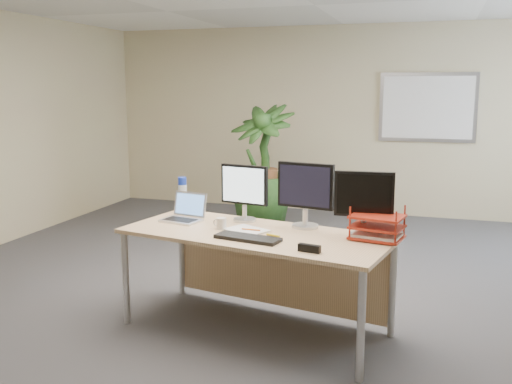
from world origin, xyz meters
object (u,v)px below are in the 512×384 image
(floor_plant, at_px, (262,175))
(desk, at_px, (262,250))
(monitor_left, at_px, (244,189))
(monitor_right, at_px, (306,191))
(laptop, at_px, (185,213))

(floor_plant, bearing_deg, desk, -73.03)
(monitor_left, relative_size, monitor_right, 0.91)
(desk, relative_size, monitor_right, 4.23)
(monitor_right, bearing_deg, laptop, -177.05)
(desk, distance_m, laptop, 0.73)
(monitor_right, bearing_deg, monitor_left, 172.47)
(desk, xyz_separation_m, floor_plant, (-0.82, 2.70, 0.15))
(desk, bearing_deg, monitor_right, 27.73)
(desk, distance_m, floor_plant, 2.83)
(monitor_right, distance_m, laptop, 1.01)
(monitor_left, xyz_separation_m, monitor_right, (0.52, -0.07, 0.03))
(floor_plant, distance_m, laptop, 2.60)
(monitor_right, bearing_deg, desk, -152.27)
(monitor_left, height_order, laptop, monitor_left)
(desk, bearing_deg, floor_plant, 106.97)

